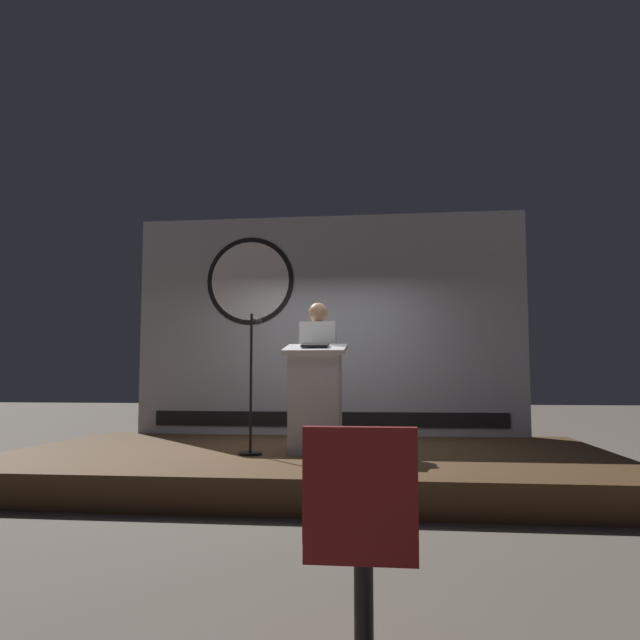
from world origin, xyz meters
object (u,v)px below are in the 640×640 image
at_px(microphone_stand, 252,405).
at_px(podium, 315,399).
at_px(audience_chair_left, 362,524).
at_px(speaker_person, 318,374).

bearing_deg(microphone_stand, podium, 9.29).
relative_size(podium, audience_chair_left, 1.30).
height_order(podium, microphone_stand, microphone_stand).
xyz_separation_m(podium, audience_chair_left, (0.71, -3.99, -0.37)).
bearing_deg(speaker_person, podium, -86.69).
distance_m(podium, audience_chair_left, 4.07).
distance_m(podium, speaker_person, 0.55).
xyz_separation_m(podium, speaker_person, (-0.03, 0.48, 0.26)).
distance_m(microphone_stand, audience_chair_left, 4.12).
distance_m(podium, microphone_stand, 0.66).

